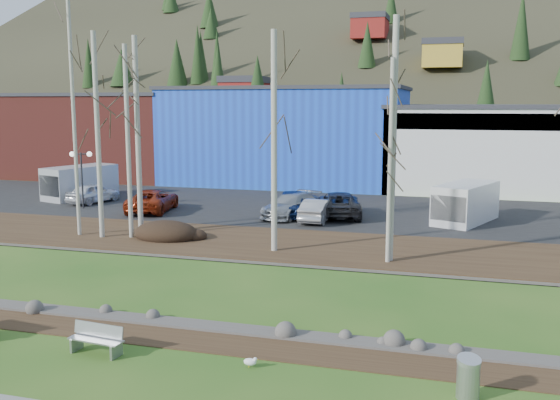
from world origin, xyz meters
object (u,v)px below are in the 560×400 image
(litter_bin, at_px, (468,380))
(car_2, at_px, (291,205))
(car_0, at_px, (93,193))
(car_4, at_px, (318,210))
(van_grey, at_px, (78,182))
(van_white, at_px, (464,203))
(car_3, at_px, (292,203))
(bench_intact, at_px, (97,339))
(seagull, at_px, (250,362))
(car_1, at_px, (153,200))
(car_5, at_px, (339,204))
(street_lamp, at_px, (81,164))

(litter_bin, height_order, car_2, car_2)
(car_0, xyz_separation_m, car_4, (16.32, -2.30, -0.02))
(litter_bin, distance_m, van_grey, 35.90)
(car_0, bearing_deg, van_white, -167.93)
(litter_bin, relative_size, van_white, 0.17)
(car_3, distance_m, van_grey, 16.82)
(van_white, bearing_deg, car_0, -159.13)
(car_2, bearing_deg, car_0, -169.57)
(bench_intact, relative_size, van_grey, 0.29)
(car_3, relative_size, car_4, 1.12)
(seagull, bearing_deg, van_grey, 132.38)
(litter_bin, height_order, car_4, car_4)
(bench_intact, xyz_separation_m, litter_bin, (9.97, 0.04, 0.06))
(car_3, bearing_deg, litter_bin, -78.60)
(litter_bin, xyz_separation_m, car_3, (-10.02, 21.49, 0.44))
(car_1, xyz_separation_m, van_white, (18.93, 1.55, 0.42))
(bench_intact, distance_m, car_2, 21.20)
(car_2, xyz_separation_m, van_grey, (-16.64, 2.90, 0.45))
(car_0, distance_m, car_5, 17.18)
(seagull, distance_m, car_3, 21.75)
(street_lamp, bearing_deg, car_4, -20.75)
(litter_bin, height_order, car_3, car_3)
(car_3, bearing_deg, seagull, -91.66)
(bench_intact, xyz_separation_m, van_grey, (-16.67, 24.09, 0.88))
(car_2, relative_size, car_4, 1.21)
(car_2, xyz_separation_m, van_white, (10.02, 0.99, 0.42))
(bench_intact, bearing_deg, litter_bin, 6.23)
(litter_bin, xyz_separation_m, car_1, (-18.91, 20.59, 0.37))
(street_lamp, relative_size, car_3, 0.83)
(car_1, bearing_deg, litter_bin, 122.92)
(car_5, distance_m, van_white, 7.29)
(street_lamp, distance_m, car_5, 16.79)
(car_0, relative_size, car_4, 1.00)
(street_lamp, xyz_separation_m, car_1, (4.91, 0.22, -2.22))
(car_1, relative_size, car_2, 1.04)
(litter_bin, distance_m, car_1, 27.96)
(seagull, height_order, car_5, car_5)
(bench_intact, xyz_separation_m, car_1, (-8.94, 20.63, 0.43))
(seagull, height_order, car_0, car_0)
(street_lamp, distance_m, van_white, 23.97)
(car_4, height_order, van_grey, van_grey)
(car_0, xyz_separation_m, car_1, (5.53, -1.96, 0.02))
(car_5, xyz_separation_m, van_white, (7.28, 0.01, 0.37))
(car_1, relative_size, van_white, 0.91)
(car_0, distance_m, car_4, 16.48)
(car_5, xyz_separation_m, van_grey, (-19.37, 1.93, 0.41))
(car_2, distance_m, car_4, 2.08)
(car_2, height_order, car_4, car_2)
(seagull, relative_size, car_0, 0.11)
(bench_intact, bearing_deg, car_1, 119.42)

